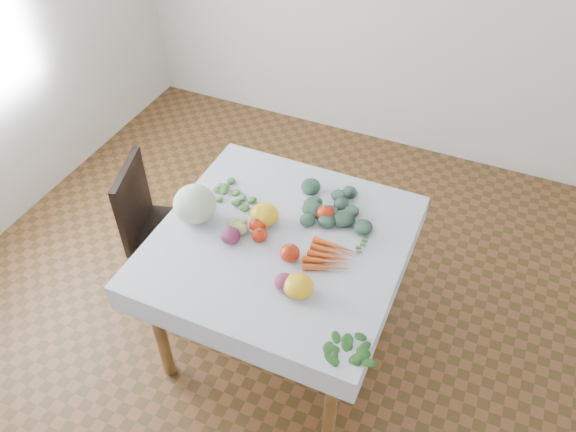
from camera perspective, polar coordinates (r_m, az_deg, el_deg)
name	(u,v)px	position (r m, az deg, el deg)	size (l,w,h in m)	color
ground	(281,334)	(3.17, -0.67, -11.92)	(4.00, 4.00, 0.00)	brown
table	(280,254)	(2.65, -0.78, -3.88)	(1.00, 1.00, 0.75)	brown
tablecloth	(280,239)	(2.58, -0.80, -2.39)	(1.12, 1.12, 0.01)	white
chair	(155,222)	(3.13, -13.40, -0.62)	(0.48, 0.48, 0.85)	black
cabbage	(195,204)	(2.65, -9.45, 1.21)	(0.20, 0.20, 0.18)	#B6CAA9
tomato_a	(325,213)	(2.65, 3.82, 0.27)	(0.09, 0.09, 0.08)	#BA240C
tomato_b	(257,225)	(2.60, -3.12, -0.93)	(0.08, 0.08, 0.07)	#BA240C
tomato_c	(290,253)	(2.47, 0.19, -3.77)	(0.09, 0.09, 0.08)	#BA240C
tomato_d	(259,235)	(2.56, -2.92, -1.93)	(0.07, 0.07, 0.06)	#BA240C
heirloom_back	(264,215)	(2.63, -2.42, 0.14)	(0.14, 0.14, 0.10)	orange
heirloom_front	(299,286)	(2.34, 1.09, -7.12)	(0.13, 0.13, 0.09)	orange
onion_a	(231,236)	(2.55, -5.84, -1.99)	(0.09, 0.09, 0.08)	maroon
onion_b	(284,282)	(2.36, -0.40, -6.71)	(0.08, 0.08, 0.07)	maroon
tomatillo_cluster	(245,227)	(2.61, -4.39, -1.10)	(0.13, 0.13, 0.04)	#C2D77C
carrot_bunch	(331,257)	(2.49, 4.43, -4.15)	(0.22, 0.21, 0.03)	orange
kale_bunch	(335,210)	(2.69, 4.78, 0.59)	(0.40, 0.31, 0.05)	#325242
basil_bunch	(348,344)	(2.23, 6.16, -12.81)	(0.21, 0.19, 0.01)	#1F541A
dill_bunch	(235,193)	(2.81, -5.39, 2.32)	(0.21, 0.18, 0.02)	#4F803A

